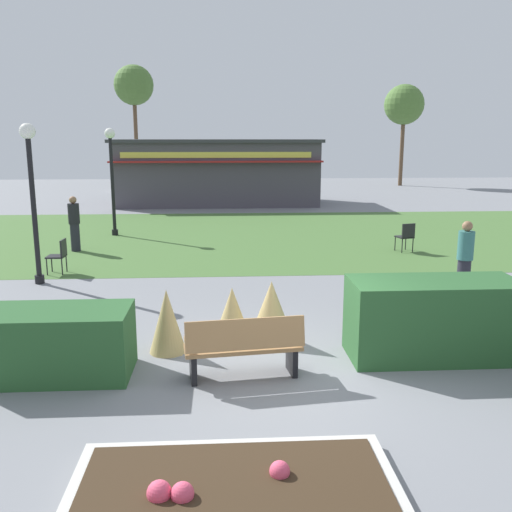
{
  "coord_description": "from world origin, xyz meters",
  "views": [
    {
      "loc": [
        -0.91,
        -7.77,
        3.43
      ],
      "look_at": [
        -0.26,
        3.15,
        1.11
      ],
      "focal_mm": 39.24,
      "sensor_mm": 36.0,
      "label": 1
    }
  ],
  "objects_px": {
    "park_bench": "(244,347)",
    "person_standing": "(74,223)",
    "lamppost_mid": "(32,184)",
    "tree_left_bg": "(134,86)",
    "parked_car_center_slot": "(233,181)",
    "lamppost_far": "(112,168)",
    "person_strolling": "(465,259)",
    "cafe_chair_east": "(60,253)",
    "cafe_chair_west": "(406,235)",
    "parked_car_west_slot": "(152,181)",
    "tree_right_bg": "(404,105)",
    "food_kiosk": "(217,172)"
  },
  "relations": [
    {
      "from": "park_bench",
      "to": "person_standing",
      "type": "relative_size",
      "value": 1.04
    },
    {
      "from": "lamppost_mid",
      "to": "tree_left_bg",
      "type": "distance_m",
      "value": 28.86
    },
    {
      "from": "person_standing",
      "to": "parked_car_center_slot",
      "type": "bearing_deg",
      "value": 172.37
    },
    {
      "from": "park_bench",
      "to": "lamppost_far",
      "type": "xyz_separation_m",
      "value": [
        -4.14,
        12.44,
        1.9
      ]
    },
    {
      "from": "person_strolling",
      "to": "person_standing",
      "type": "xyz_separation_m",
      "value": [
        -9.74,
        5.7,
        0.0
      ]
    },
    {
      "from": "cafe_chair_east",
      "to": "tree_left_bg",
      "type": "distance_m",
      "value": 28.27
    },
    {
      "from": "cafe_chair_west",
      "to": "tree_left_bg",
      "type": "distance_m",
      "value": 28.6
    },
    {
      "from": "person_standing",
      "to": "parked_car_west_slot",
      "type": "distance_m",
      "value": 19.61
    },
    {
      "from": "park_bench",
      "to": "parked_car_west_slot",
      "type": "height_order",
      "value": "parked_car_west_slot"
    },
    {
      "from": "lamppost_far",
      "to": "person_standing",
      "type": "relative_size",
      "value": 2.22
    },
    {
      "from": "person_strolling",
      "to": "parked_car_center_slot",
      "type": "xyz_separation_m",
      "value": [
        -4.51,
        25.32,
        -0.22
      ]
    },
    {
      "from": "lamppost_mid",
      "to": "tree_left_bg",
      "type": "xyz_separation_m",
      "value": [
        -1.77,
        28.43,
        4.6
      ]
    },
    {
      "from": "park_bench",
      "to": "tree_right_bg",
      "type": "height_order",
      "value": "tree_right_bg"
    },
    {
      "from": "cafe_chair_east",
      "to": "lamppost_mid",
      "type": "bearing_deg",
      "value": -103.08
    },
    {
      "from": "lamppost_mid",
      "to": "cafe_chair_west",
      "type": "xyz_separation_m",
      "value": [
        9.98,
        3.16,
        -1.86
      ]
    },
    {
      "from": "food_kiosk",
      "to": "parked_car_center_slot",
      "type": "height_order",
      "value": "food_kiosk"
    },
    {
      "from": "food_kiosk",
      "to": "cafe_chair_east",
      "type": "distance_m",
      "value": 15.88
    },
    {
      "from": "food_kiosk",
      "to": "parked_car_center_slot",
      "type": "relative_size",
      "value": 2.43
    },
    {
      "from": "cafe_chair_west",
      "to": "tree_left_bg",
      "type": "xyz_separation_m",
      "value": [
        -11.75,
        25.27,
        6.45
      ]
    },
    {
      "from": "park_bench",
      "to": "tree_right_bg",
      "type": "relative_size",
      "value": 0.25
    },
    {
      "from": "lamppost_mid",
      "to": "parked_car_center_slot",
      "type": "distance_m",
      "value": 24.14
    },
    {
      "from": "person_strolling",
      "to": "parked_car_west_slot",
      "type": "bearing_deg",
      "value": -4.55
    },
    {
      "from": "food_kiosk",
      "to": "parked_car_center_slot",
      "type": "xyz_separation_m",
      "value": [
        0.96,
        7.2,
        -1.03
      ]
    },
    {
      "from": "lamppost_far",
      "to": "parked_car_center_slot",
      "type": "height_order",
      "value": "lamppost_far"
    },
    {
      "from": "lamppost_far",
      "to": "tree_right_bg",
      "type": "xyz_separation_m",
      "value": [
        16.78,
        20.14,
        3.26
      ]
    },
    {
      "from": "food_kiosk",
      "to": "tree_right_bg",
      "type": "height_order",
      "value": "tree_right_bg"
    },
    {
      "from": "park_bench",
      "to": "person_strolling",
      "type": "distance_m",
      "value": 6.3
    },
    {
      "from": "person_strolling",
      "to": "person_standing",
      "type": "distance_m",
      "value": 11.29
    },
    {
      "from": "park_bench",
      "to": "tree_right_bg",
      "type": "bearing_deg",
      "value": 68.79
    },
    {
      "from": "cafe_chair_west",
      "to": "person_standing",
      "type": "distance_m",
      "value": 10.13
    },
    {
      "from": "lamppost_mid",
      "to": "food_kiosk",
      "type": "distance_m",
      "value": 16.86
    },
    {
      "from": "food_kiosk",
      "to": "cafe_chair_west",
      "type": "height_order",
      "value": "food_kiosk"
    },
    {
      "from": "person_standing",
      "to": "tree_left_bg",
      "type": "relative_size",
      "value": 0.2
    },
    {
      "from": "cafe_chair_west",
      "to": "tree_right_bg",
      "type": "xyz_separation_m",
      "value": [
        7.35,
        23.71,
        5.12
      ]
    },
    {
      "from": "person_standing",
      "to": "cafe_chair_west",
      "type": "bearing_deg",
      "value": 93.08
    },
    {
      "from": "lamppost_far",
      "to": "tree_right_bg",
      "type": "height_order",
      "value": "tree_right_bg"
    },
    {
      "from": "park_bench",
      "to": "lamppost_mid",
      "type": "xyz_separation_m",
      "value": [
        -4.69,
        5.7,
        1.9
      ]
    },
    {
      "from": "park_bench",
      "to": "tree_left_bg",
      "type": "bearing_deg",
      "value": 100.71
    },
    {
      "from": "food_kiosk",
      "to": "cafe_chair_east",
      "type": "bearing_deg",
      "value": -104.35
    },
    {
      "from": "food_kiosk",
      "to": "person_strolling",
      "type": "xyz_separation_m",
      "value": [
        5.47,
        -18.11,
        -0.81
      ]
    },
    {
      "from": "cafe_chair_east",
      "to": "person_standing",
      "type": "xyz_separation_m",
      "value": [
        -0.35,
        2.93,
        0.33
      ]
    },
    {
      "from": "lamppost_far",
      "to": "parked_car_west_slot",
      "type": "relative_size",
      "value": 0.88
    },
    {
      "from": "tree_right_bg",
      "to": "cafe_chair_east",
      "type": "bearing_deg",
      "value": -123.44
    },
    {
      "from": "lamppost_far",
      "to": "parked_car_center_slot",
      "type": "distance_m",
      "value": 17.48
    },
    {
      "from": "cafe_chair_west",
      "to": "parked_car_center_slot",
      "type": "distance_m",
      "value": 20.93
    },
    {
      "from": "lamppost_far",
      "to": "tree_left_bg",
      "type": "height_order",
      "value": "tree_left_bg"
    },
    {
      "from": "lamppost_mid",
      "to": "tree_right_bg",
      "type": "height_order",
      "value": "tree_right_bg"
    },
    {
      "from": "park_bench",
      "to": "person_strolling",
      "type": "bearing_deg",
      "value": 38.41
    },
    {
      "from": "cafe_chair_west",
      "to": "cafe_chair_east",
      "type": "bearing_deg",
      "value": -167.35
    },
    {
      "from": "tree_left_bg",
      "to": "tree_right_bg",
      "type": "distance_m",
      "value": 19.21
    }
  ]
}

